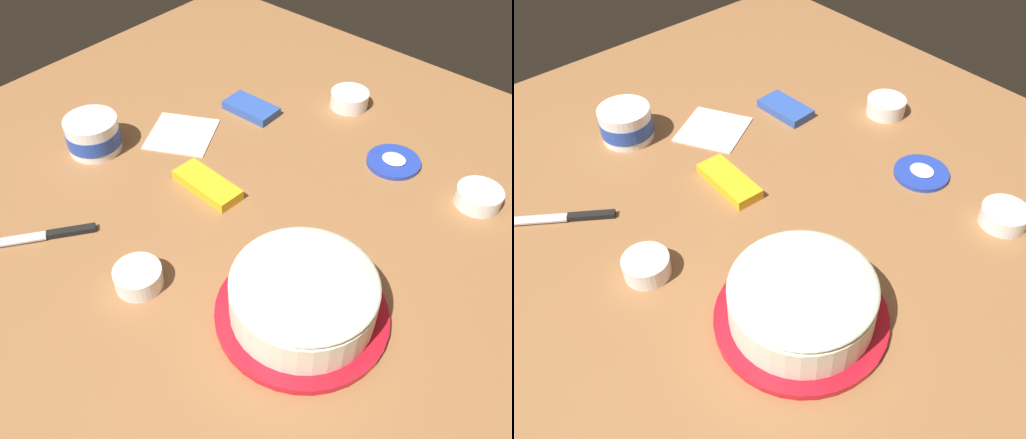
# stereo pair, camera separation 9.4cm
# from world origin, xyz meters

# --- Properties ---
(ground_plane) EXTENTS (1.54, 1.54, 0.00)m
(ground_plane) POSITION_xyz_m (0.00, 0.00, 0.00)
(ground_plane) COLOR #936038
(frosted_cake) EXTENTS (0.30, 0.30, 0.11)m
(frosted_cake) POSITION_xyz_m (-0.30, 0.15, 0.05)
(frosted_cake) COLOR red
(frosted_cake) RESTS_ON ground_plane
(frosting_tub) EXTENTS (0.12, 0.12, 0.08)m
(frosting_tub) POSITION_xyz_m (0.36, 0.10, 0.04)
(frosting_tub) COLOR white
(frosting_tub) RESTS_ON ground_plane
(frosting_tub_lid) EXTENTS (0.12, 0.12, 0.02)m
(frosting_tub_lid) POSITION_xyz_m (-0.20, -0.31, 0.01)
(frosting_tub_lid) COLOR #233DAD
(frosting_tub_lid) RESTS_ON ground_plane
(spreading_knife) EXTENTS (0.15, 0.20, 0.01)m
(spreading_knife) POSITION_xyz_m (0.20, 0.34, 0.01)
(spreading_knife) COLOR silver
(spreading_knife) RESTS_ON ground_plane
(sprinkle_bowl_yellow) EXTENTS (0.10, 0.10, 0.04)m
(sprinkle_bowl_yellow) POSITION_xyz_m (0.01, -0.44, 0.02)
(sprinkle_bowl_yellow) COLOR white
(sprinkle_bowl_yellow) RESTS_ON ground_plane
(sprinkle_bowl_blue) EXTENTS (0.09, 0.09, 0.04)m
(sprinkle_bowl_blue) POSITION_xyz_m (-0.03, 0.29, 0.02)
(sprinkle_bowl_blue) COLOR white
(sprinkle_bowl_blue) RESTS_ON ground_plane
(sprinkle_bowl_orange) EXTENTS (0.10, 0.10, 0.04)m
(sprinkle_bowl_orange) POSITION_xyz_m (-0.40, -0.32, 0.02)
(sprinkle_bowl_orange) COLOR white
(sprinkle_bowl_orange) RESTS_ON ground_plane
(candy_box_lower) EXTENTS (0.14, 0.08, 0.02)m
(candy_box_lower) POSITION_xyz_m (0.18, -0.26, 0.01)
(candy_box_lower) COLOR #2D51B2
(candy_box_lower) RESTS_ON ground_plane
(candy_box_upper) EXTENTS (0.16, 0.07, 0.02)m
(candy_box_upper) POSITION_xyz_m (0.06, 0.03, 0.01)
(candy_box_upper) COLOR yellow
(candy_box_upper) RESTS_ON ground_plane
(paper_napkin) EXTENTS (0.20, 0.20, 0.01)m
(paper_napkin) POSITION_xyz_m (0.25, -0.07, 0.00)
(paper_napkin) COLOR white
(paper_napkin) RESTS_ON ground_plane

